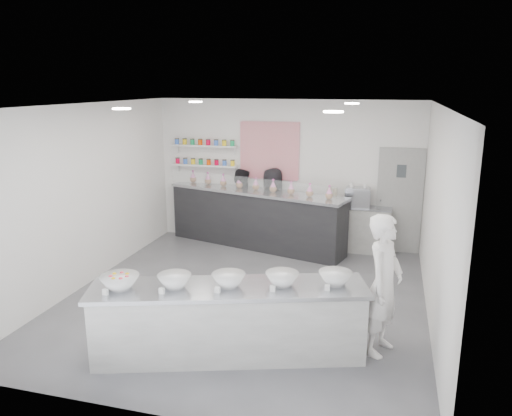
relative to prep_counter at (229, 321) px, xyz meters
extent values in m
plane|color=#515156|center=(-0.29, 1.68, -0.46)|extent=(6.00, 6.00, 0.00)
plane|color=white|center=(-0.29, 1.68, 2.54)|extent=(6.00, 6.00, 0.00)
plane|color=white|center=(-0.29, 4.68, 1.04)|extent=(5.50, 0.00, 5.50)
plane|color=white|center=(-3.04, 1.68, 1.04)|extent=(0.00, 6.00, 6.00)
plane|color=white|center=(2.46, 1.68, 1.04)|extent=(0.00, 6.00, 6.00)
cube|color=gray|center=(2.01, 4.65, 0.59)|extent=(0.88, 0.04, 2.10)
cube|color=red|center=(-0.64, 4.66, 1.49)|extent=(1.25, 0.03, 1.20)
cube|color=silver|center=(-2.04, 4.58, 1.14)|extent=(1.45, 0.22, 0.04)
cube|color=silver|center=(-2.04, 4.58, 1.56)|extent=(1.45, 0.22, 0.04)
cylinder|color=white|center=(-1.69, 0.68, 2.52)|extent=(0.24, 0.24, 0.02)
cylinder|color=white|center=(1.11, 0.68, 2.52)|extent=(0.24, 0.24, 0.02)
cylinder|color=white|center=(-1.69, 3.28, 2.52)|extent=(0.24, 0.24, 0.02)
cylinder|color=white|center=(1.11, 3.28, 2.52)|extent=(0.24, 0.24, 0.02)
cube|color=#999994|center=(0.00, 0.00, 0.00)|extent=(3.44, 1.78, 0.92)
cube|color=black|center=(-0.82, 4.25, 0.14)|extent=(3.89, 1.70, 1.19)
cube|color=white|center=(-0.91, 3.93, 0.89)|extent=(3.66, 1.02, 0.32)
cube|color=#999994|center=(1.26, 4.46, 0.00)|extent=(1.25, 0.40, 0.93)
cube|color=#93969E|center=(1.21, 4.46, 0.65)|extent=(0.49, 0.34, 0.37)
imported|color=white|center=(1.81, 0.60, 0.44)|extent=(0.62, 0.76, 1.79)
imported|color=black|center=(-1.23, 4.50, 0.33)|extent=(0.87, 0.73, 1.57)
imported|color=black|center=(-0.53, 4.50, 0.35)|extent=(0.88, 0.65, 1.62)
camera|label=1|loc=(1.80, -5.33, 2.85)|focal=35.00mm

